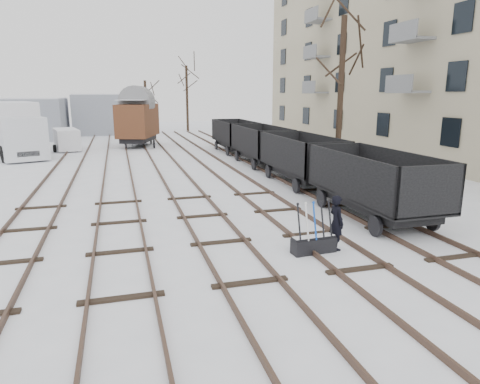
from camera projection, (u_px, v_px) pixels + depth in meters
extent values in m
plane|color=white|center=(221.00, 243.00, 13.15)|extent=(120.00, 120.00, 0.00)
cube|color=black|center=(50.00, 173.00, 24.46)|extent=(0.07, 52.00, 0.15)
cube|color=black|center=(77.00, 172.00, 24.84)|extent=(0.07, 52.00, 0.15)
cube|color=black|center=(21.00, 239.00, 13.42)|extent=(1.90, 0.20, 0.08)
cube|color=black|center=(105.00, 170.00, 25.26)|extent=(0.07, 52.00, 0.15)
cube|color=black|center=(130.00, 169.00, 25.65)|extent=(0.07, 52.00, 0.15)
cube|color=black|center=(120.00, 231.00, 14.22)|extent=(1.90, 0.20, 0.08)
cube|color=black|center=(156.00, 168.00, 26.06)|extent=(0.07, 52.00, 0.15)
cube|color=black|center=(180.00, 167.00, 26.45)|extent=(0.07, 52.00, 0.15)
cube|color=black|center=(208.00, 224.00, 15.02)|extent=(1.90, 0.20, 0.08)
cube|color=black|center=(205.00, 166.00, 26.87)|extent=(0.07, 52.00, 0.15)
cube|color=black|center=(227.00, 165.00, 27.25)|extent=(0.07, 52.00, 0.15)
cube|color=black|center=(287.00, 217.00, 15.82)|extent=(1.90, 0.20, 0.08)
cube|color=black|center=(250.00, 164.00, 27.67)|extent=(0.07, 52.00, 0.15)
cube|color=black|center=(271.00, 163.00, 28.05)|extent=(0.07, 52.00, 0.15)
cube|color=black|center=(359.00, 211.00, 16.62)|extent=(1.90, 0.20, 0.08)
cube|color=#BFB493|center=(452.00, 42.00, 29.83)|extent=(10.00, 45.00, 16.00)
cube|color=gray|center=(12.00, 119.00, 42.97)|extent=(10.00, 8.00, 4.00)
cube|color=silver|center=(10.00, 98.00, 42.51)|extent=(9.80, 7.84, 0.10)
cube|color=gray|center=(106.00, 114.00, 49.08)|extent=(7.00, 6.00, 4.40)
cube|color=silver|center=(105.00, 94.00, 48.57)|extent=(6.86, 5.88, 0.10)
cube|color=black|center=(314.00, 245.00, 12.31)|extent=(1.33, 0.51, 0.44)
cube|color=black|center=(314.00, 237.00, 12.26)|extent=(1.32, 0.39, 0.06)
cube|color=silver|center=(314.00, 236.00, 12.25)|extent=(1.27, 0.35, 0.03)
cylinder|color=black|center=(299.00, 223.00, 11.98)|extent=(0.07, 0.32, 1.08)
cylinder|color=silver|center=(307.00, 222.00, 12.06)|extent=(0.07, 0.32, 1.08)
cylinder|color=#0D41AD|center=(314.00, 221.00, 12.15)|extent=(0.07, 0.32, 1.08)
cylinder|color=black|center=(322.00, 220.00, 12.23)|extent=(0.07, 0.32, 1.08)
cylinder|color=black|center=(330.00, 219.00, 12.31)|extent=(0.07, 0.32, 1.08)
imported|color=black|center=(336.00, 222.00, 12.47)|extent=(0.43, 0.62, 1.63)
cube|color=black|center=(372.00, 201.00, 15.71)|extent=(1.91, 5.25, 0.40)
cube|color=black|center=(373.00, 196.00, 15.66)|extent=(2.38, 5.96, 0.12)
cube|color=black|center=(346.00, 176.00, 15.18)|extent=(0.10, 5.96, 1.59)
cube|color=black|center=(401.00, 173.00, 15.79)|extent=(0.10, 5.96, 1.59)
cube|color=silver|center=(373.00, 193.00, 15.64)|extent=(2.15, 5.72, 0.06)
cylinder|color=black|center=(375.00, 226.00, 13.69)|extent=(0.12, 0.70, 0.70)
cylinder|color=black|center=(369.00, 195.00, 17.85)|extent=(0.12, 0.70, 0.70)
cube|color=black|center=(301.00, 171.00, 21.71)|extent=(1.91, 5.25, 0.40)
cube|color=black|center=(301.00, 167.00, 21.66)|extent=(2.38, 5.96, 0.12)
cube|color=black|center=(281.00, 153.00, 21.18)|extent=(0.10, 5.96, 1.59)
cube|color=black|center=(322.00, 151.00, 21.79)|extent=(0.10, 5.96, 1.59)
cube|color=silver|center=(301.00, 165.00, 21.64)|extent=(2.15, 5.72, 0.06)
cylinder|color=black|center=(296.00, 186.00, 19.69)|extent=(0.12, 0.70, 0.70)
cylinder|color=black|center=(305.00, 170.00, 23.85)|extent=(0.12, 0.70, 0.70)
cube|color=black|center=(261.00, 154.00, 27.70)|extent=(1.91, 5.25, 0.40)
cube|color=black|center=(261.00, 151.00, 27.66)|extent=(2.38, 5.96, 0.12)
cube|color=black|center=(244.00, 140.00, 27.18)|extent=(0.10, 5.96, 1.59)
cube|color=black|center=(278.00, 139.00, 27.79)|extent=(0.10, 5.96, 1.59)
cube|color=silver|center=(261.00, 150.00, 27.64)|extent=(2.15, 5.72, 0.06)
cylinder|color=black|center=(254.00, 164.00, 25.69)|extent=(0.12, 0.70, 0.70)
cylinder|color=black|center=(267.00, 155.00, 29.85)|extent=(0.12, 0.70, 0.70)
cube|color=black|center=(235.00, 144.00, 33.70)|extent=(1.91, 5.25, 0.40)
cube|color=black|center=(235.00, 141.00, 33.66)|extent=(2.38, 5.96, 0.12)
cube|color=black|center=(221.00, 131.00, 33.17)|extent=(0.10, 5.96, 1.59)
cube|color=black|center=(249.00, 131.00, 33.78)|extent=(0.10, 5.96, 1.59)
cube|color=silver|center=(235.00, 140.00, 33.64)|extent=(2.15, 5.72, 0.06)
cylinder|color=black|center=(228.00, 151.00, 31.69)|extent=(0.12, 0.70, 0.70)
cylinder|color=black|center=(242.00, 144.00, 35.85)|extent=(0.12, 0.70, 0.70)
cube|color=black|center=(139.00, 139.00, 37.21)|extent=(3.35, 5.03, 0.42)
cube|color=#452714|center=(138.00, 120.00, 36.85)|extent=(4.03, 5.78, 2.74)
cube|color=silver|center=(137.00, 100.00, 36.47)|extent=(3.70, 5.45, 0.04)
cylinder|color=black|center=(126.00, 145.00, 35.39)|extent=(0.13, 0.74, 0.74)
cylinder|color=black|center=(151.00, 140.00, 39.17)|extent=(0.13, 0.74, 0.74)
cube|color=black|center=(17.00, 147.00, 31.49)|extent=(4.22, 8.60, 0.34)
cube|color=silver|center=(5.00, 139.00, 28.30)|extent=(3.34, 3.07, 2.85)
cube|color=silver|center=(17.00, 124.00, 31.98)|extent=(4.69, 6.53, 3.19)
cube|color=silver|center=(15.00, 102.00, 31.62)|extent=(4.59, 6.41, 0.05)
cylinder|color=black|center=(43.00, 143.00, 34.83)|extent=(0.34, 1.14, 1.14)
cube|color=silver|center=(67.00, 139.00, 34.68)|extent=(2.48, 4.17, 1.60)
cube|color=silver|center=(66.00, 129.00, 34.50)|extent=(2.41, 4.08, 0.04)
cylinder|color=black|center=(55.00, 148.00, 33.44)|extent=(0.20, 0.62, 0.62)
cylinder|color=black|center=(79.00, 144.00, 36.19)|extent=(0.20, 0.62, 0.62)
cylinder|color=black|center=(340.00, 101.00, 22.03)|extent=(0.30, 0.30, 8.27)
cylinder|color=black|center=(146.00, 107.00, 50.05)|extent=(0.30, 0.30, 6.01)
cylinder|color=black|center=(187.00, 99.00, 51.92)|extent=(0.30, 0.30, 7.80)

